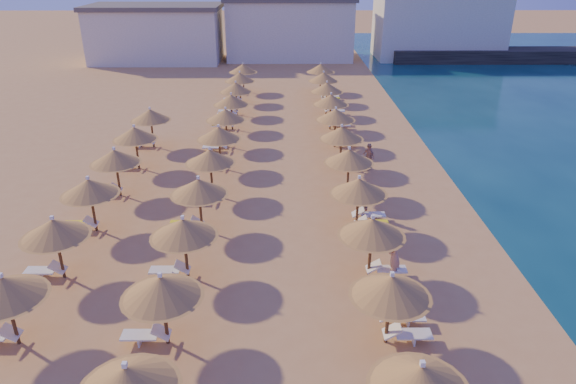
{
  "coord_description": "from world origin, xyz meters",
  "views": [
    {
      "loc": [
        0.5,
        -18.35,
        11.58
      ],
      "look_at": [
        0.63,
        4.0,
        1.3
      ],
      "focal_mm": 32.0,
      "sensor_mm": 36.0,
      "label": 1
    }
  ],
  "objects_px": {
    "beachgoer_c": "(369,156)",
    "beachgoer_a": "(395,256)",
    "parasol_row_west": "(215,145)",
    "beachgoer_b": "(363,201)",
    "parasol_row_east": "(345,145)",
    "jetty": "(516,55)"
  },
  "relations": [
    {
      "from": "beachgoer_a",
      "to": "parasol_row_west",
      "type": "bearing_deg",
      "value": -124.38
    },
    {
      "from": "parasol_row_west",
      "to": "beachgoer_b",
      "type": "xyz_separation_m",
      "value": [
        7.63,
        -4.42,
        -1.32
      ]
    },
    {
      "from": "jetty",
      "to": "beachgoer_a",
      "type": "height_order",
      "value": "beachgoer_a"
    },
    {
      "from": "parasol_row_east",
      "to": "beachgoer_c",
      "type": "xyz_separation_m",
      "value": [
        1.66,
        1.78,
        -1.36
      ]
    },
    {
      "from": "parasol_row_east",
      "to": "parasol_row_west",
      "type": "distance_m",
      "value": 7.18
    },
    {
      "from": "jetty",
      "to": "parasol_row_east",
      "type": "height_order",
      "value": "parasol_row_east"
    },
    {
      "from": "jetty",
      "to": "beachgoer_a",
      "type": "xyz_separation_m",
      "value": [
        -23.63,
        -45.82,
        0.21
      ]
    },
    {
      "from": "parasol_row_east",
      "to": "beachgoer_b",
      "type": "height_order",
      "value": "parasol_row_east"
    },
    {
      "from": "jetty",
      "to": "beachgoer_c",
      "type": "xyz_separation_m",
      "value": [
        -22.94,
        -34.44,
        0.05
      ]
    },
    {
      "from": "beachgoer_b",
      "to": "parasol_row_east",
      "type": "bearing_deg",
      "value": 170.89
    },
    {
      "from": "beachgoer_c",
      "to": "beachgoer_b",
      "type": "xyz_separation_m",
      "value": [
        -1.2,
        -6.2,
        0.03
      ]
    },
    {
      "from": "beachgoer_c",
      "to": "parasol_row_west",
      "type": "bearing_deg",
      "value": -108.43
    },
    {
      "from": "parasol_row_west",
      "to": "beachgoer_a",
      "type": "height_order",
      "value": "parasol_row_west"
    },
    {
      "from": "parasol_row_east",
      "to": "parasol_row_west",
      "type": "height_order",
      "value": "same"
    },
    {
      "from": "jetty",
      "to": "parasol_row_east",
      "type": "bearing_deg",
      "value": -124.24
    },
    {
      "from": "beachgoer_c",
      "to": "beachgoer_a",
      "type": "distance_m",
      "value": 11.41
    },
    {
      "from": "parasol_row_west",
      "to": "parasol_row_east",
      "type": "bearing_deg",
      "value": 0.0
    },
    {
      "from": "jetty",
      "to": "beachgoer_b",
      "type": "relative_size",
      "value": 17.95
    },
    {
      "from": "beachgoer_a",
      "to": "beachgoer_c",
      "type": "bearing_deg",
      "value": -168.16
    },
    {
      "from": "jetty",
      "to": "parasol_row_west",
      "type": "height_order",
      "value": "parasol_row_west"
    },
    {
      "from": "parasol_row_east",
      "to": "parasol_row_west",
      "type": "bearing_deg",
      "value": 180.0
    },
    {
      "from": "beachgoer_b",
      "to": "parasol_row_west",
      "type": "bearing_deg",
      "value": -135.06
    }
  ]
}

